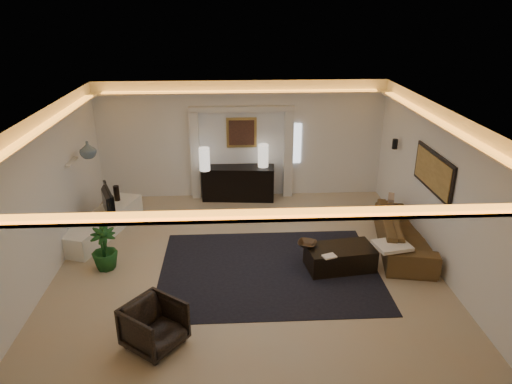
{
  "coord_description": "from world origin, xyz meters",
  "views": [
    {
      "loc": [
        -0.24,
        -7.66,
        4.63
      ],
      "look_at": [
        0.2,
        0.6,
        1.25
      ],
      "focal_mm": 32.9,
      "sensor_mm": 36.0,
      "label": 1
    }
  ],
  "objects_px": {
    "sofa": "(404,233)",
    "coffee_table": "(340,258)",
    "armchair": "(154,326)",
    "console": "(238,184)"
  },
  "relations": [
    {
      "from": "armchair",
      "to": "console",
      "type": "bearing_deg",
      "value": 24.26
    },
    {
      "from": "armchair",
      "to": "coffee_table",
      "type": "bearing_deg",
      "value": -19.95
    },
    {
      "from": "console",
      "to": "armchair",
      "type": "xyz_separation_m",
      "value": [
        -1.3,
        -5.39,
        -0.06
      ]
    },
    {
      "from": "coffee_table",
      "to": "armchair",
      "type": "relative_size",
      "value": 1.61
    },
    {
      "from": "sofa",
      "to": "coffee_table",
      "type": "height_order",
      "value": "sofa"
    },
    {
      "from": "sofa",
      "to": "console",
      "type": "bearing_deg",
      "value": 60.72
    },
    {
      "from": "console",
      "to": "armchair",
      "type": "distance_m",
      "value": 5.54
    },
    {
      "from": "console",
      "to": "armchair",
      "type": "relative_size",
      "value": 2.33
    },
    {
      "from": "console",
      "to": "armchair",
      "type": "height_order",
      "value": "console"
    },
    {
      "from": "sofa",
      "to": "coffee_table",
      "type": "relative_size",
      "value": 1.95
    }
  ]
}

